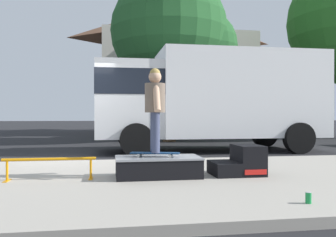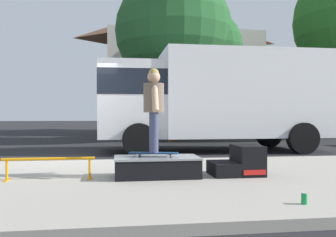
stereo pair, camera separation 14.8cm
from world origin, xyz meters
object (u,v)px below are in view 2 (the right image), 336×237
at_px(skater_kid, 154,103).
at_px(box_truck, 212,96).
at_px(kicker_ramp, 240,163).
at_px(soda_can, 304,198).
at_px(grind_rail, 49,163).
at_px(skateboard, 154,153).
at_px(street_tree_neighbour, 180,35).
at_px(skate_box, 157,166).

distance_m(skater_kid, box_truck, 5.68).
bearing_deg(skater_kid, box_truck, 65.59).
bearing_deg(kicker_ramp, soda_can, -89.08).
relative_size(grind_rail, skateboard, 1.72).
xyz_separation_m(grind_rail, street_tree_neighbour, (3.74, 9.43, 4.14)).
distance_m(grind_rail, soda_can, 3.69).
bearing_deg(kicker_ramp, grind_rail, 179.74).
bearing_deg(grind_rail, skateboard, -0.44).
height_order(kicker_ramp, skateboard, kicker_ramp).
distance_m(skateboard, soda_can, 2.51).
bearing_deg(soda_can, street_tree_neighbour, 86.70).
bearing_deg(skate_box, skateboard, 179.10).
xyz_separation_m(skater_kid, soda_can, (1.46, -2.01, -1.12)).
height_order(skate_box, kicker_ramp, kicker_ramp).
relative_size(skate_box, soda_can, 10.69).
height_order(skateboard, box_truck, box_truck).
relative_size(kicker_ramp, box_truck, 0.12).
height_order(grind_rail, skateboard, skateboard).
height_order(grind_rail, street_tree_neighbour, street_tree_neighbour).
xyz_separation_m(kicker_ramp, skateboard, (-1.43, 0.00, 0.18)).
bearing_deg(street_tree_neighbour, kicker_ramp, -94.20).
bearing_deg(skateboard, skater_kid, -63.43).
bearing_deg(skateboard, soda_can, -54.00).
relative_size(grind_rail, skater_kid, 1.03).
xyz_separation_m(grind_rail, soda_can, (3.08, -2.03, -0.19)).
bearing_deg(skater_kid, kicker_ramp, -0.05).
bearing_deg(box_truck, skateboard, -114.41).
height_order(skate_box, skateboard, skateboard).
xyz_separation_m(skate_box, kicker_ramp, (1.38, -0.00, 0.03)).
height_order(grind_rail, soda_can, grind_rail).
bearing_deg(soda_can, skate_box, 125.11).
bearing_deg(street_tree_neighbour, soda_can, -93.30).
distance_m(skate_box, grind_rail, 1.67).
xyz_separation_m(kicker_ramp, soda_can, (0.03, -2.01, -0.14)).
distance_m(kicker_ramp, grind_rail, 3.05).
bearing_deg(kicker_ramp, skater_kid, 179.95).
height_order(skater_kid, street_tree_neighbour, street_tree_neighbour).
bearing_deg(skater_kid, skate_box, -0.90).
bearing_deg(kicker_ramp, box_truck, 79.99).
xyz_separation_m(box_truck, street_tree_neighbour, (-0.22, 4.29, 2.81)).
distance_m(grind_rail, skater_kid, 1.87).
xyz_separation_m(skate_box, skater_kid, (-0.05, 0.00, 1.01)).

